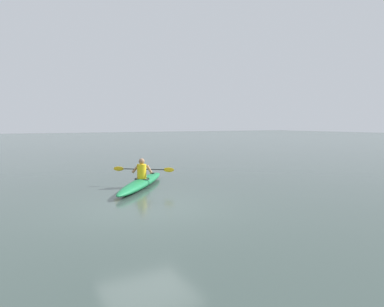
# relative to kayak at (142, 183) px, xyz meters

# --- Properties ---
(ground_plane) EXTENTS (160.00, 160.00, 0.00)m
(ground_plane) POSITION_rel_kayak_xyz_m (0.96, 2.98, -0.16)
(ground_plane) COLOR #384742
(kayak) EXTENTS (3.43, 4.10, 0.32)m
(kayak) POSITION_rel_kayak_xyz_m (0.00, 0.00, 0.00)
(kayak) COLOR #19723F
(kayak) RESTS_ON ground
(kayaker) EXTENTS (1.85, 1.48, 0.74)m
(kayaker) POSITION_rel_kayak_xyz_m (-0.03, -0.04, 0.47)
(kayaker) COLOR yellow
(kayaker) RESTS_ON kayak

